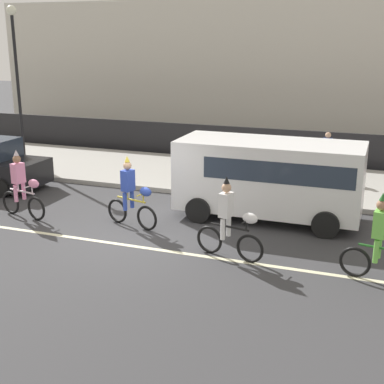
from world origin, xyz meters
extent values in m
plane|color=#38383A|center=(0.00, 0.00, 0.00)|extent=(80.00, 80.00, 0.00)
cube|color=beige|center=(0.00, -0.50, 0.00)|extent=(36.00, 0.14, 0.01)
cube|color=#9E9B93|center=(0.00, 6.50, 0.07)|extent=(60.00, 5.00, 0.15)
cube|color=black|center=(0.00, 9.40, 0.70)|extent=(40.00, 0.08, 1.40)
cube|color=beige|center=(-0.51, 18.00, 3.32)|extent=(28.00, 8.00, 6.65)
torus|color=black|center=(-3.16, 0.31, 0.33)|extent=(0.67, 0.21, 0.67)
torus|color=black|center=(-4.18, 0.54, 0.33)|extent=(0.67, 0.21, 0.67)
cylinder|color=silver|center=(-3.67, 0.43, 0.75)|extent=(0.95, 0.26, 0.05)
cylinder|color=silver|center=(-3.82, 0.46, 0.84)|extent=(0.04, 0.04, 0.18)
cylinder|color=silver|center=(-3.26, 0.34, 0.86)|extent=(0.04, 0.04, 0.23)
cylinder|color=silver|center=(-3.26, 0.34, 0.98)|extent=(0.14, 0.50, 0.03)
ellipsoid|color=pink|center=(-3.18, 0.32, 1.05)|extent=(0.39, 0.27, 0.24)
cube|color=pink|center=(-3.77, 0.45, 1.26)|extent=(0.30, 0.36, 0.56)
sphere|color=#9E7051|center=(-3.77, 0.45, 1.66)|extent=(0.22, 0.22, 0.22)
cone|color=silver|center=(-3.77, 0.45, 1.84)|extent=(0.14, 0.14, 0.16)
cylinder|color=pink|center=(-3.80, 0.31, 0.71)|extent=(0.11, 0.11, 0.48)
cylinder|color=pink|center=(-3.74, 0.59, 0.71)|extent=(0.11, 0.11, 0.48)
torus|color=black|center=(0.05, 0.64, 0.33)|extent=(0.66, 0.25, 0.67)
torus|color=black|center=(-0.96, 0.92, 0.33)|extent=(0.66, 0.25, 0.67)
cylinder|color=gold|center=(-0.46, 0.78, 0.75)|extent=(0.94, 0.30, 0.05)
cylinder|color=gold|center=(-0.60, 0.82, 0.84)|extent=(0.04, 0.04, 0.18)
cylinder|color=gold|center=(-0.05, 0.67, 0.86)|extent=(0.04, 0.04, 0.23)
cylinder|color=gold|center=(-0.05, 0.67, 0.98)|extent=(0.16, 0.49, 0.03)
ellipsoid|color=#2D47B2|center=(0.03, 0.65, 1.05)|extent=(0.40, 0.29, 0.24)
cube|color=#2D47B2|center=(-0.56, 0.81, 1.26)|extent=(0.32, 0.37, 0.56)
sphere|color=tan|center=(-0.56, 0.81, 1.66)|extent=(0.22, 0.22, 0.22)
cone|color=gold|center=(-0.56, 0.81, 1.84)|extent=(0.14, 0.14, 0.16)
cylinder|color=#2D47B2|center=(-0.59, 0.67, 0.71)|extent=(0.11, 0.11, 0.48)
cylinder|color=#2D47B2|center=(-0.52, 0.94, 0.71)|extent=(0.11, 0.11, 0.48)
torus|color=black|center=(3.10, -0.46, 0.33)|extent=(0.67, 0.21, 0.67)
torus|color=black|center=(2.07, -0.25, 0.33)|extent=(0.67, 0.21, 0.67)
cylinder|color=black|center=(2.58, -0.36, 0.75)|extent=(0.96, 0.25, 0.05)
cylinder|color=black|center=(2.44, -0.33, 0.84)|extent=(0.04, 0.04, 0.18)
cylinder|color=black|center=(2.99, -0.44, 0.86)|extent=(0.04, 0.04, 0.23)
cylinder|color=black|center=(2.99, -0.44, 0.98)|extent=(0.13, 0.50, 0.03)
ellipsoid|color=white|center=(3.08, -0.46, 1.05)|extent=(0.39, 0.27, 0.24)
cube|color=white|center=(2.49, -0.34, 1.26)|extent=(0.30, 0.36, 0.56)
sphere|color=tan|center=(2.49, -0.34, 1.66)|extent=(0.22, 0.22, 0.22)
cone|color=black|center=(2.49, -0.34, 1.84)|extent=(0.14, 0.14, 0.16)
cylinder|color=white|center=(2.46, -0.47, 0.71)|extent=(0.11, 0.11, 0.48)
cylinder|color=white|center=(2.51, -0.20, 0.71)|extent=(0.11, 0.11, 0.48)
torus|color=black|center=(5.36, -0.42, 0.33)|extent=(0.67, 0.18, 0.67)
cylinder|color=#266626|center=(5.88, -0.51, 0.75)|extent=(0.96, 0.21, 0.05)
cylinder|color=#266626|center=(5.73, -0.49, 0.84)|extent=(0.04, 0.04, 0.18)
cube|color=#72CC4C|center=(5.78, -0.49, 1.26)|extent=(0.29, 0.36, 0.56)
sphere|color=#9E7051|center=(5.78, -0.49, 1.66)|extent=(0.22, 0.22, 0.22)
cone|color=#266626|center=(5.78, -0.49, 1.84)|extent=(0.14, 0.14, 0.16)
cylinder|color=#72CC4C|center=(5.75, -0.63, 0.71)|extent=(0.11, 0.11, 0.48)
cylinder|color=#72CC4C|center=(5.80, -0.36, 0.71)|extent=(0.11, 0.11, 0.48)
cube|color=white|center=(2.80, 2.70, 1.23)|extent=(5.00, 2.00, 1.90)
cube|color=#283342|center=(3.20, 2.70, 1.58)|extent=(3.90, 2.02, 0.56)
cylinder|color=black|center=(4.50, 1.70, 0.35)|extent=(0.70, 0.22, 0.70)
cylinder|color=black|center=(4.50, 3.70, 0.35)|extent=(0.70, 0.22, 0.70)
cylinder|color=black|center=(1.10, 1.70, 0.35)|extent=(0.70, 0.22, 0.70)
cylinder|color=black|center=(1.10, 3.70, 0.35)|extent=(0.70, 0.22, 0.70)
cylinder|color=black|center=(-5.52, 1.79, 0.30)|extent=(0.60, 0.20, 0.60)
cylinder|color=black|center=(-5.52, 3.51, 0.30)|extent=(0.60, 0.20, 0.60)
cylinder|color=black|center=(-7.68, 5.81, 2.90)|extent=(0.12, 0.12, 5.50)
sphere|color=#EAEACC|center=(-7.68, 5.81, 5.83)|extent=(0.36, 0.36, 0.36)
cylinder|color=#33333D|center=(3.86, 7.16, 0.57)|extent=(0.20, 0.20, 0.85)
cube|color=navy|center=(3.86, 7.16, 1.28)|extent=(0.32, 0.20, 0.56)
sphere|color=tan|center=(3.86, 7.16, 1.67)|extent=(0.20, 0.20, 0.20)
camera|label=1|loc=(5.72, -11.36, 4.90)|focal=50.00mm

